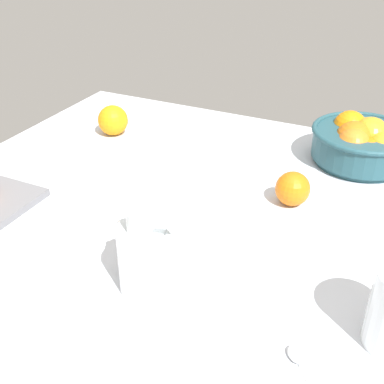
{
  "coord_description": "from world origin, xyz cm",
  "views": [
    {
      "loc": [
        32.22,
        -70.22,
        52.2
      ],
      "look_at": [
        -1.33,
        0.0,
        5.73
      ],
      "focal_mm": 45.69,
      "sensor_mm": 36.0,
      "label": 1
    }
  ],
  "objects_px": {
    "loose_orange_1": "(113,120)",
    "spoon": "(309,380)",
    "fruit_bowl": "(362,142)",
    "juice_pitcher": "(148,258)",
    "loose_orange_0": "(293,189)"
  },
  "relations": [
    {
      "from": "loose_orange_1",
      "to": "spoon",
      "type": "height_order",
      "value": "loose_orange_1"
    },
    {
      "from": "fruit_bowl",
      "to": "loose_orange_0",
      "type": "xyz_separation_m",
      "value": [
        -0.09,
        -0.25,
        -0.02
      ]
    },
    {
      "from": "juice_pitcher",
      "to": "loose_orange_0",
      "type": "xyz_separation_m",
      "value": [
        0.13,
        0.34,
        -0.02
      ]
    },
    {
      "from": "loose_orange_1",
      "to": "spoon",
      "type": "distance_m",
      "value": 0.84
    },
    {
      "from": "loose_orange_1",
      "to": "loose_orange_0",
      "type": "bearing_deg",
      "value": -14.71
    },
    {
      "from": "juice_pitcher",
      "to": "spoon",
      "type": "distance_m",
      "value": 0.28
    },
    {
      "from": "loose_orange_0",
      "to": "loose_orange_1",
      "type": "distance_m",
      "value": 0.53
    },
    {
      "from": "juice_pitcher",
      "to": "loose_orange_1",
      "type": "height_order",
      "value": "juice_pitcher"
    },
    {
      "from": "loose_orange_0",
      "to": "juice_pitcher",
      "type": "bearing_deg",
      "value": -111.78
    },
    {
      "from": "fruit_bowl",
      "to": "loose_orange_1",
      "type": "relative_size",
      "value": 3.04
    },
    {
      "from": "loose_orange_0",
      "to": "fruit_bowl",
      "type": "bearing_deg",
      "value": 69.57
    },
    {
      "from": "juice_pitcher",
      "to": "spoon",
      "type": "xyz_separation_m",
      "value": [
        0.27,
        -0.07,
        -0.05
      ]
    },
    {
      "from": "loose_orange_0",
      "to": "spoon",
      "type": "distance_m",
      "value": 0.43
    },
    {
      "from": "spoon",
      "to": "juice_pitcher",
      "type": "bearing_deg",
      "value": 165.57
    },
    {
      "from": "fruit_bowl",
      "to": "spoon",
      "type": "height_order",
      "value": "fruit_bowl"
    }
  ]
}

